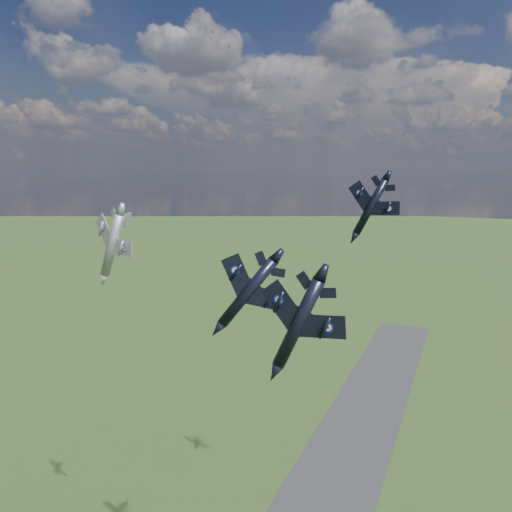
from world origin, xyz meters
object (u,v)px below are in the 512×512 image
at_px(jet_high_navy, 371,207).
at_px(jet_left_silver, 112,245).
at_px(jet_lead_navy, 248,292).
at_px(jet_right_navy, 298,323).

bearing_deg(jet_high_navy, jet_left_silver, -142.94).
bearing_deg(jet_left_silver, jet_lead_navy, 3.54).
xyz_separation_m(jet_right_navy, jet_left_silver, (-41.24, 24.57, 1.23)).
bearing_deg(jet_high_navy, jet_right_navy, -85.43).
bearing_deg(jet_lead_navy, jet_left_silver, 152.41).
height_order(jet_right_navy, jet_left_silver, jet_left_silver).
relative_size(jet_lead_navy, jet_right_navy, 1.24).
distance_m(jet_lead_navy, jet_right_navy, 22.30).
bearing_deg(jet_right_navy, jet_high_navy, 92.74).
xyz_separation_m(jet_right_navy, jet_high_navy, (-3.67, 52.36, 6.82)).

